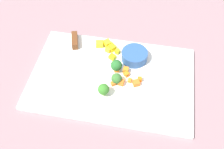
{
  "coord_description": "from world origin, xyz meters",
  "views": [
    {
      "loc": [
        0.09,
        -0.48,
        0.66
      ],
      "look_at": [
        0.0,
        0.0,
        0.02
      ],
      "focal_mm": 43.18,
      "sensor_mm": 36.0,
      "label": 1
    }
  ],
  "objects": [
    {
      "name": "ground_plane",
      "position": [
        0.0,
        0.0,
        0.0
      ],
      "size": [
        4.0,
        4.0,
        0.0
      ],
      "primitive_type": "plane",
      "color": "gray"
    },
    {
      "name": "cutting_board",
      "position": [
        0.0,
        0.0,
        0.01
      ],
      "size": [
        0.48,
        0.31,
        0.01
      ],
      "primitive_type": "cube",
      "color": "white",
      "rests_on": "ground_plane"
    },
    {
      "name": "prep_bowl",
      "position": [
        0.06,
        0.08,
        0.03
      ],
      "size": [
        0.08,
        0.08,
        0.03
      ],
      "primitive_type": "cylinder",
      "color": "#2C5492",
      "rests_on": "cutting_board"
    },
    {
      "name": "chef_knife",
      "position": [
        -0.13,
        0.06,
        0.02
      ],
      "size": [
        0.11,
        0.3,
        0.02
      ],
      "rotation": [
        0.0,
        0.0,
        5.0
      ],
      "color": "silver",
      "rests_on": "cutting_board"
    },
    {
      "name": "carrot_dice_0",
      "position": [
        0.05,
        -0.01,
        0.02
      ],
      "size": [
        0.01,
        0.01,
        0.01
      ],
      "primitive_type": "cube",
      "rotation": [
        0.0,
        0.0,
        2.98
      ],
      "color": "orange",
      "rests_on": "cutting_board"
    },
    {
      "name": "carrot_dice_1",
      "position": [
        0.08,
        -0.0,
        0.02
      ],
      "size": [
        0.01,
        0.01,
        0.01
      ],
      "primitive_type": "cube",
      "rotation": [
        0.0,
        0.0,
        0.16
      ],
      "color": "orange",
      "rests_on": "cutting_board"
    },
    {
      "name": "carrot_dice_2",
      "position": [
        0.01,
        -0.03,
        0.02
      ],
      "size": [
        0.02,
        0.02,
        0.01
      ],
      "primitive_type": "cube",
      "rotation": [
        0.0,
        0.0,
        0.63
      ],
      "color": "orange",
      "rests_on": "cutting_board"
    },
    {
      "name": "carrot_dice_3",
      "position": [
        0.01,
        0.02,
        0.02
      ],
      "size": [
        0.02,
        0.02,
        0.01
      ],
      "primitive_type": "cube",
      "rotation": [
        0.0,
        0.0,
        0.31
      ],
      "color": "orange",
      "rests_on": "cutting_board"
    },
    {
      "name": "carrot_dice_4",
      "position": [
        0.07,
        -0.02,
        0.02
      ],
      "size": [
        0.03,
        0.02,
        0.01
      ],
      "primitive_type": "cube",
      "rotation": [
        0.0,
        0.0,
        2.02
      ],
      "color": "orange",
      "rests_on": "cutting_board"
    },
    {
      "name": "carrot_dice_5",
      "position": [
        0.03,
        -0.02,
        0.02
      ],
      "size": [
        0.02,
        0.02,
        0.02
      ],
      "primitive_type": "cube",
      "rotation": [
        0.0,
        0.0,
        3.0
      ],
      "color": "orange",
      "rests_on": "cutting_board"
    },
    {
      "name": "carrot_dice_6",
      "position": [
        0.04,
        0.01,
        0.02
      ],
      "size": [
        0.02,
        0.02,
        0.01
      ],
      "primitive_type": "cube",
      "rotation": [
        0.0,
        0.0,
        2.44
      ],
      "color": "orange",
      "rests_on": "cutting_board"
    },
    {
      "name": "carrot_dice_7",
      "position": [
        0.04,
        0.03,
        0.02
      ],
      "size": [
        0.02,
        0.02,
        0.02
      ],
      "primitive_type": "cube",
      "rotation": [
        0.0,
        0.0,
        1.49
      ],
      "color": "orange",
      "rests_on": "cutting_board"
    },
    {
      "name": "pepper_dice_0",
      "position": [
        -0.0,
        0.1,
        0.02
      ],
      "size": [
        0.02,
        0.02,
        0.01
      ],
      "primitive_type": "cube",
      "rotation": [
        0.0,
        0.0,
        2.76
      ],
      "color": "yellow",
      "rests_on": "cutting_board"
    },
    {
      "name": "pepper_dice_1",
      "position": [
        -0.02,
        0.11,
        0.02
      ],
      "size": [
        0.03,
        0.03,
        0.02
      ],
      "primitive_type": "cube",
      "rotation": [
        0.0,
        0.0,
        0.83
      ],
      "color": "yellow",
      "rests_on": "cutting_board"
    },
    {
      "name": "pepper_dice_2",
      "position": [
        -0.04,
        0.12,
        0.02
      ],
      "size": [
        0.03,
        0.03,
        0.02
      ],
      "primitive_type": "cube",
      "rotation": [
        0.0,
        0.0,
        2.3
      ],
      "color": "yellow",
      "rests_on": "cutting_board"
    },
    {
      "name": "pepper_dice_3",
      "position": [
        -0.06,
        0.12,
        0.02
      ],
      "size": [
        0.03,
        0.03,
        0.02
      ],
      "primitive_type": "cube",
      "rotation": [
        0.0,
        0.0,
        1.78
      ],
      "color": "yellow",
      "rests_on": "cutting_board"
    },
    {
      "name": "pepper_dice_4",
      "position": [
        -0.01,
        0.07,
        0.02
      ],
      "size": [
        0.02,
        0.02,
        0.01
      ],
      "primitive_type": "cube",
      "rotation": [
        0.0,
        0.0,
        2.63
      ],
      "color": "yellow",
      "rests_on": "cutting_board"
    },
    {
      "name": "pepper_dice_5",
      "position": [
        -0.03,
        0.1,
        0.02
      ],
      "size": [
        0.02,
        0.02,
        0.01
      ],
      "primitive_type": "cube",
      "rotation": [
        0.0,
        0.0,
        2.74
      ],
      "color": "yellow",
      "rests_on": "cutting_board"
    },
    {
      "name": "broccoli_floret_0",
      "position": [
        0.02,
        -0.02,
        0.03
      ],
      "size": [
        0.03,
        0.03,
        0.04
      ],
      "color": "#8FB85D",
      "rests_on": "cutting_board"
    },
    {
      "name": "broccoli_floret_1",
      "position": [
        0.01,
        0.03,
        0.04
      ],
      "size": [
        0.03,
        0.03,
        0.04
      ],
      "color": "#98B761",
      "rests_on": "cutting_board"
    },
    {
      "name": "broccoli_floret_2",
      "position": [
        -0.01,
        -0.07,
        0.04
      ],
      "size": [
        0.03,
        0.03,
        0.04
      ],
      "color": "#89AC55",
      "rests_on": "cutting_board"
    }
  ]
}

